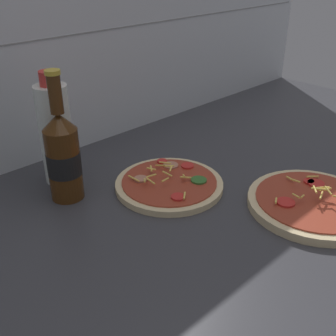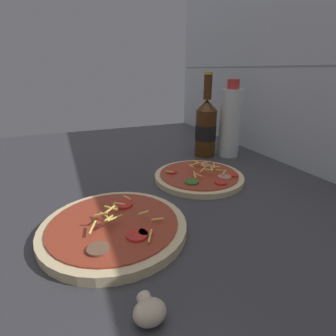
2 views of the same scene
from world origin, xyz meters
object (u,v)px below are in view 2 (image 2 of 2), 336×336
(oil_bottle, at_px, (230,122))
(pizza_far, at_px, (199,177))
(pizza_near, at_px, (114,227))
(mushroom_left, at_px, (149,311))
(beer_bottle, at_px, (206,127))

(oil_bottle, bearing_deg, pizza_far, -52.39)
(pizza_near, height_order, pizza_far, pizza_near)
(oil_bottle, height_order, mushroom_left, oil_bottle)
(pizza_far, distance_m, mushroom_left, 0.42)
(pizza_near, xyz_separation_m, oil_bottle, (-0.29, 0.44, 0.10))
(oil_bottle, bearing_deg, mushroom_left, -42.36)
(pizza_far, bearing_deg, oil_bottle, 127.61)
(pizza_near, bearing_deg, oil_bottle, 123.80)
(pizza_near, xyz_separation_m, mushroom_left, (0.19, 0.00, 0.00))
(pizza_near, distance_m, mushroom_left, 0.19)
(pizza_far, bearing_deg, pizza_near, -59.31)
(pizza_far, height_order, beer_bottle, beer_bottle)
(pizza_near, distance_m, pizza_far, 0.29)
(beer_bottle, bearing_deg, mushroom_left, -35.73)
(beer_bottle, bearing_deg, oil_bottle, 67.98)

